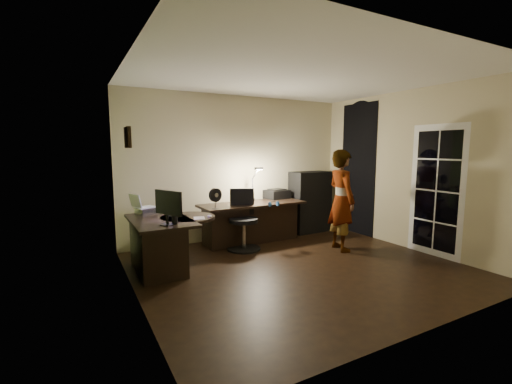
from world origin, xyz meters
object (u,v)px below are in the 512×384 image
monitor (167,213)px  office_chair (244,220)px  cabinet (310,202)px  person (341,200)px  desk_left (161,245)px  desk_right (253,223)px

monitor → office_chair: size_ratio=0.48×
cabinet → person: bearing=-106.6°
desk_left → monitor: 0.66m
desk_left → monitor: bearing=-89.8°
desk_left → office_chair: (1.47, 0.33, 0.14)m
cabinet → office_chair: size_ratio=1.21×
monitor → office_chair: (1.47, 0.73, -0.38)m
cabinet → desk_right: bearing=-175.2°
cabinet → office_chair: 1.86m
desk_right → office_chair: size_ratio=1.91×
desk_left → office_chair: office_chair is taller
monitor → office_chair: bearing=2.2°
cabinet → monitor: size_ratio=2.52×
desk_right → monitor: (-1.82, -1.06, 0.53)m
desk_right → person: size_ratio=1.15×
desk_left → desk_right: size_ratio=0.65×
cabinet → person: person is taller
desk_left → person: size_ratio=0.75×
monitor → person: person is taller
monitor → person: size_ratio=0.29×
desk_right → office_chair: bearing=-137.8°
monitor → person: 2.92m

